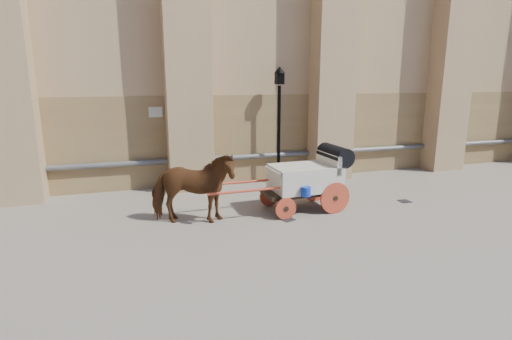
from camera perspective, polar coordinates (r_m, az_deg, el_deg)
name	(u,v)px	position (r m, az deg, el deg)	size (l,w,h in m)	color
ground	(252,222)	(10.17, -0.56, -7.38)	(90.00, 90.00, 0.00)	slate
horse	(192,188)	(9.93, -9.06, -2.62)	(0.97, 2.12, 1.79)	brown
carriage	(309,176)	(10.99, 7.63, -0.84)	(4.00, 1.45, 1.74)	black
street_lamp	(279,122)	(13.55, 3.29, 6.83)	(0.37, 0.37, 3.93)	black
drain_grate_near	(287,219)	(10.33, 4.52, -7.05)	(0.32, 0.32, 0.01)	black
drain_grate_far	(405,201)	(12.57, 20.47, -4.20)	(0.32, 0.32, 0.01)	black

